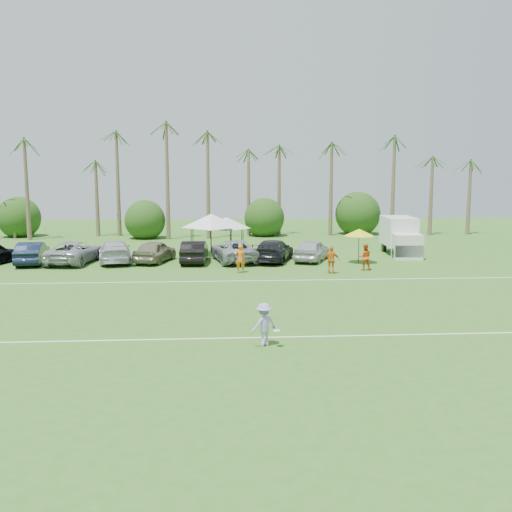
{
  "coord_description": "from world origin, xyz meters",
  "views": [
    {
      "loc": [
        1.22,
        -19.9,
        6.52
      ],
      "look_at": [
        3.46,
        13.46,
        1.6
      ],
      "focal_mm": 40.0,
      "sensor_mm": 36.0,
      "label": 1
    }
  ],
  "objects": [
    {
      "name": "sideline_player_b",
      "position": [
        11.04,
        17.3,
        0.9
      ],
      "size": [
        0.95,
        0.79,
        1.8
      ],
      "primitive_type": "imported",
      "rotation": [
        0.0,
        0.0,
        3.01
      ],
      "color": "#D55717",
      "rests_on": "ground"
    },
    {
      "name": "palm_tree_7",
      "position": [
        8.0,
        38.0,
        10.06
      ],
      "size": [
        2.4,
        2.4,
        11.9
      ],
      "color": "brown",
      "rests_on": "ground"
    },
    {
      "name": "ground",
      "position": [
        0.0,
        0.0,
        0.0
      ],
      "size": [
        120.0,
        120.0,
        0.0
      ],
      "primitive_type": "plane",
      "color": "#30601C",
      "rests_on": "ground"
    },
    {
      "name": "parked_car_4",
      "position": [
        -3.4,
        21.76,
        0.8
      ],
      "size": [
        3.15,
        5.06,
        1.61
      ],
      "primitive_type": "imported",
      "rotation": [
        0.0,
        0.0,
        2.86
      ],
      "color": "gray",
      "rests_on": "ground"
    },
    {
      "name": "bush_tree_0",
      "position": [
        -19.0,
        39.0,
        1.8
      ],
      "size": [
        4.0,
        4.0,
        4.0
      ],
      "color": "brown",
      "rests_on": "ground"
    },
    {
      "name": "palm_tree_1",
      "position": [
        -17.0,
        38.0,
        8.35
      ],
      "size": [
        2.4,
        2.4,
        9.9
      ],
      "color": "brown",
      "rests_on": "ground"
    },
    {
      "name": "sideline_player_a",
      "position": [
        2.66,
        16.89,
        0.94
      ],
      "size": [
        0.69,
        0.46,
        1.88
      ],
      "primitive_type": "imported",
      "rotation": [
        0.0,
        0.0,
        3.16
      ],
      "color": "orange",
      "rests_on": "ground"
    },
    {
      "name": "palm_tree_3",
      "position": [
        -8.0,
        38.0,
        10.06
      ],
      "size": [
        2.4,
        2.4,
        11.9
      ],
      "color": "brown",
      "rests_on": "ground"
    },
    {
      "name": "palm_tree_9",
      "position": [
        18.0,
        38.0,
        8.35
      ],
      "size": [
        2.4,
        2.4,
        9.9
      ],
      "color": "brown",
      "rests_on": "ground"
    },
    {
      "name": "bush_tree_1",
      "position": [
        -6.0,
        39.0,
        1.8
      ],
      "size": [
        4.0,
        4.0,
        4.0
      ],
      "color": "brown",
      "rests_on": "ground"
    },
    {
      "name": "sideline_player_c",
      "position": [
        8.55,
        16.16,
        0.9
      ],
      "size": [
        1.13,
        0.73,
        1.79
      ],
      "primitive_type": "imported",
      "rotation": [
        0.0,
        0.0,
        2.84
      ],
      "color": "orange",
      "rests_on": "ground"
    },
    {
      "name": "bush_tree_2",
      "position": [
        6.0,
        39.0,
        1.8
      ],
      "size": [
        4.0,
        4.0,
        4.0
      ],
      "color": "brown",
      "rests_on": "ground"
    },
    {
      "name": "palm_tree_8",
      "position": [
        13.0,
        38.0,
        7.48
      ],
      "size": [
        2.4,
        2.4,
        8.9
      ],
      "color": "brown",
      "rests_on": "ground"
    },
    {
      "name": "parked_car_2",
      "position": [
        -9.19,
        21.62,
        0.8
      ],
      "size": [
        3.37,
        6.07,
        1.61
      ],
      "primitive_type": "imported",
      "rotation": [
        0.0,
        0.0,
        3.02
      ],
      "color": "#9C9FA4",
      "rests_on": "ground"
    },
    {
      "name": "canopy_tent_left",
      "position": [
        0.7,
        25.27,
        3.27
      ],
      "size": [
        4.71,
        4.71,
        3.82
      ],
      "color": "black",
      "rests_on": "ground"
    },
    {
      "name": "palm_tree_10",
      "position": [
        23.0,
        38.0,
        9.21
      ],
      "size": [
        2.4,
        2.4,
        10.9
      ],
      "color": "brown",
      "rests_on": "ground"
    },
    {
      "name": "parked_car_3",
      "position": [
        -6.29,
        21.79,
        0.8
      ],
      "size": [
        3.26,
        5.86,
        1.61
      ],
      "primitive_type": "imported",
      "rotation": [
        0.0,
        0.0,
        3.33
      ],
      "color": "#B6B6C0",
      "rests_on": "ground"
    },
    {
      "name": "parked_car_6",
      "position": [
        2.38,
        21.6,
        0.8
      ],
      "size": [
        3.71,
        6.18,
        1.61
      ],
      "primitive_type": "imported",
      "rotation": [
        0.0,
        0.0,
        3.33
      ],
      "color": "#94979E",
      "rests_on": "ground"
    },
    {
      "name": "palm_tree_11",
      "position": [
        27.0,
        38.0,
        10.06
      ],
      "size": [
        2.4,
        2.4,
        11.9
      ],
      "color": "brown",
      "rests_on": "ground"
    },
    {
      "name": "palm_tree_4",
      "position": [
        -4.0,
        38.0,
        7.48
      ],
      "size": [
        2.4,
        2.4,
        8.9
      ],
      "color": "brown",
      "rests_on": "ground"
    },
    {
      "name": "bush_tree_3",
      "position": [
        16.0,
        39.0,
        1.8
      ],
      "size": [
        4.0,
        4.0,
        4.0
      ],
      "color": "brown",
      "rests_on": "ground"
    },
    {
      "name": "parked_car_8",
      "position": [
        8.17,
        21.61,
        0.8
      ],
      "size": [
        3.64,
        5.08,
        1.61
      ],
      "primitive_type": "imported",
      "rotation": [
        0.0,
        0.0,
        2.73
      ],
      "color": "#B4B4B9",
      "rests_on": "ground"
    },
    {
      "name": "canopy_tent_right",
      "position": [
        1.94,
        27.48,
        2.82
      ],
      "size": [
        4.06,
        4.06,
        3.29
      ],
      "color": "black",
      "rests_on": "ground"
    },
    {
      "name": "palm_tree_2",
      "position": [
        -12.0,
        38.0,
        9.21
      ],
      "size": [
        2.4,
        2.4,
        10.9
      ],
      "color": "brown",
      "rests_on": "ground"
    },
    {
      "name": "box_truck",
      "position": [
        15.7,
        24.21,
        1.59
      ],
      "size": [
        2.58,
        5.9,
        2.97
      ],
      "rotation": [
        0.0,
        0.0,
        -0.07
      ],
      "color": "silver",
      "rests_on": "ground"
    },
    {
      "name": "palm_tree_5",
      "position": [
        0.0,
        38.0,
        8.35
      ],
      "size": [
        2.4,
        2.4,
        9.9
      ],
      "color": "brown",
      "rests_on": "ground"
    },
    {
      "name": "frisbee_player",
      "position": [
        2.92,
        0.92,
        0.83
      ],
      "size": [
        1.23,
        1.04,
        1.65
      ],
      "rotation": [
        0.0,
        0.0,
        3.63
      ],
      "color": "#A093D1",
      "rests_on": "ground"
    },
    {
      "name": "palm_tree_6",
      "position": [
        4.0,
        38.0,
        9.21
      ],
      "size": [
        2.4,
        2.4,
        10.9
      ],
      "color": "brown",
      "rests_on": "ground"
    },
    {
      "name": "parked_car_1",
      "position": [
        -12.08,
        21.45,
        0.8
      ],
      "size": [
        2.28,
        5.05,
        1.61
      ],
      "primitive_type": "imported",
      "rotation": [
        0.0,
        0.0,
        3.26
      ],
      "color": "black",
      "rests_on": "ground"
    },
    {
      "name": "market_umbrella",
      "position": [
        11.34,
        20.25,
        2.24
      ],
      "size": [
        2.24,
        2.24,
        2.5
      ],
      "color": "black",
      "rests_on": "ground"
    },
    {
      "name": "parked_car_5",
      "position": [
        -0.51,
        21.37,
        0.8
      ],
      "size": [
        1.94,
        4.95,
        1.61
      ],
      "primitive_type": "imported",
      "rotation": [
        0.0,
        0.0,
        3.09
      ],
      "color": "black",
      "rests_on": "ground"
    },
    {
      "name": "field_lines",
      "position": [
        0.0,
        8.0,
        0.01
      ],
      "size": [
        80.0,
        12.1,
        0.01
      ],
      "color": "white",
      "rests_on": "ground"
    },
    {
      "name": "parked_car_7",
      "position": [
        5.28,
        21.55,
        0.8
      ],
      "size": [
        3.81,
        5.96,
        1.61
      ],
      "primitive_type": "imported",
      "rotation": [
        0.0,
        0.0,
        2.84
      ],
      "color": "black",
      "rests_on": "ground"
    }
  ]
}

